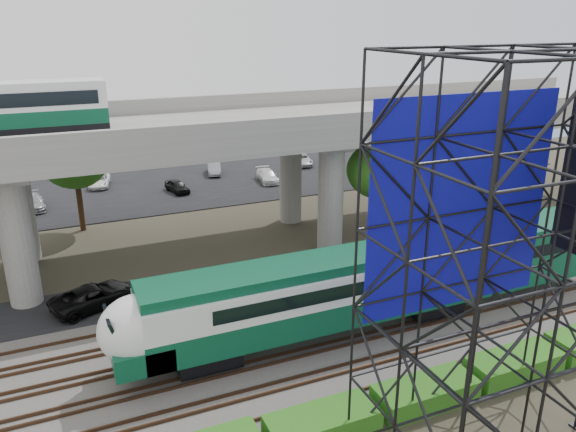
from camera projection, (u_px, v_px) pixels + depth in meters
name	position (u px, v px, depth m)	size (l,w,h in m)	color
ground	(261.00, 381.00, 26.01)	(140.00, 140.00, 0.00)	#474233
ballast_bed	(247.00, 357.00, 27.71)	(90.00, 12.00, 0.20)	slate
service_road	(202.00, 286.00, 35.08)	(90.00, 5.00, 0.08)	black
parking_lot	(139.00, 188.00, 55.43)	(90.00, 18.00, 0.08)	black
harbor_water	(112.00, 145.00, 74.48)	(140.00, 40.00, 0.03)	#495E78
rail_tracks	(247.00, 353.00, 27.65)	(90.00, 9.52, 0.16)	#472D1E
commuter_train	(365.00, 282.00, 29.24)	(29.30, 3.06, 4.30)	black
overpass	(163.00, 142.00, 36.85)	(80.00, 12.00, 12.40)	#9E9B93
scaffold_tower	(516.00, 282.00, 18.96)	(9.36, 6.36, 15.00)	black
hedge_strip	(323.00, 423.00, 22.48)	(34.60, 1.80, 1.20)	#266216
trees	(104.00, 186.00, 36.40)	(40.94, 16.94, 7.69)	#382314
suv	(93.00, 296.00, 32.32)	(2.23, 4.84, 1.35)	black
parked_cars	(156.00, 181.00, 55.37)	(37.91, 9.51, 1.24)	white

